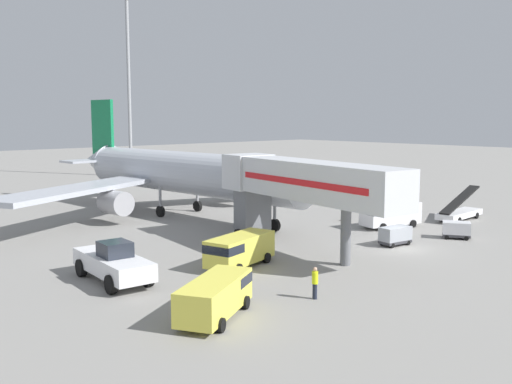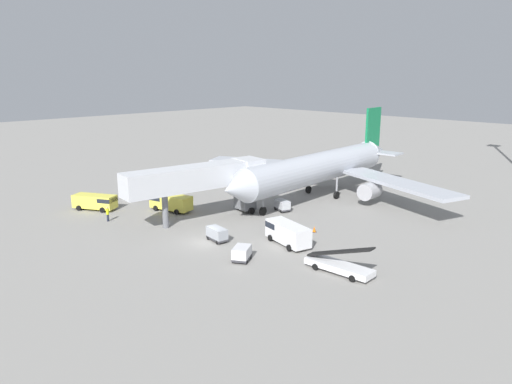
{
  "view_description": "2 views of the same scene",
  "coord_description": "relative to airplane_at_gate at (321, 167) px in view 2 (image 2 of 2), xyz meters",
  "views": [
    {
      "loc": [
        -37.01,
        -23.91,
        9.84
      ],
      "look_at": [
        -4.2,
        11.7,
        3.52
      ],
      "focal_mm": 40.46,
      "sensor_mm": 36.0,
      "label": 1
    },
    {
      "loc": [
        37.29,
        -30.37,
        17.2
      ],
      "look_at": [
        -4.72,
        11.86,
        2.49
      ],
      "focal_mm": 33.92,
      "sensor_mm": 36.0,
      "label": 2
    }
  ],
  "objects": [
    {
      "name": "baggage_cart_near_center",
      "position": [
        1.1,
        -9.46,
        -3.45
      ],
      "size": [
        2.49,
        1.88,
        1.42
      ],
      "color": "#38383D",
      "rests_on": "ground"
    },
    {
      "name": "baggage_cart_near_left",
      "position": [
        3.85,
        -22.78,
        -3.43
      ],
      "size": [
        2.66,
        1.56,
        1.45
      ],
      "color": "#38383D",
      "rests_on": "ground"
    },
    {
      "name": "service_van_mid_center",
      "position": [
        9.62,
        -18.24,
        -2.98
      ],
      "size": [
        5.92,
        3.33,
        2.2
      ],
      "color": "white",
      "rests_on": "ground"
    },
    {
      "name": "baggage_cart_outer_right",
      "position": [
        9.66,
        -24.72,
        -3.47
      ],
      "size": [
        2.32,
        2.57,
        1.37
      ],
      "color": "#38383D",
      "rests_on": "ground"
    },
    {
      "name": "airplane_at_gate",
      "position": [
        0.0,
        0.0,
        0.0
      ],
      "size": [
        40.76,
        38.02,
        11.82
      ],
      "color": "#B7BCC6",
      "rests_on": "ground"
    },
    {
      "name": "service_van_mid_right",
      "position": [
        -9.24,
        -19.43,
        -3.05
      ],
      "size": [
        5.88,
        3.4,
        2.06
      ],
      "color": "#E5DB4C",
      "rests_on": "ground"
    },
    {
      "name": "belt_loader_truck",
      "position": [
        17.83,
        -20.63,
        -3.48
      ],
      "size": [
        6.4,
        2.18,
        3.08
      ],
      "color": "white",
      "rests_on": "ground"
    },
    {
      "name": "ground_crew_worker_foreground",
      "position": [
        -10.67,
        -27.4,
        -3.3
      ],
      "size": [
        0.46,
        0.46,
        1.78
      ],
      "color": "#1E2333",
      "rests_on": "ground"
    },
    {
      "name": "jet_bridge",
      "position": [
        -2.96,
        -18.73,
        0.79
      ],
      "size": [
        5.79,
        18.16,
        6.79
      ],
      "color": "silver",
      "rests_on": "ground"
    },
    {
      "name": "safety_cone_alpha",
      "position": [
        9.28,
        -13.24,
        -3.91
      ],
      "size": [
        0.44,
        0.44,
        0.67
      ],
      "color": "black",
      "rests_on": "ground"
    },
    {
      "name": "ground_plane",
      "position": [
        3.41,
        -23.65,
        -4.24
      ],
      "size": [
        300.0,
        300.0,
        0.0
      ],
      "primitive_type": "plane",
      "color": "gray"
    },
    {
      "name": "pushback_tug",
      "position": [
        -17.06,
        -16.98,
        -3.09
      ],
      "size": [
        3.14,
        7.11,
        2.51
      ],
      "color": "white",
      "rests_on": "ground"
    },
    {
      "name": "service_van_rear_left",
      "position": [
        -16.36,
        -25.94,
        -3.12
      ],
      "size": [
        5.83,
        4.45,
        1.93
      ],
      "color": "#E5DB4C",
      "rests_on": "ground"
    }
  ]
}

